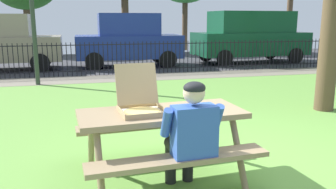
{
  "coord_description": "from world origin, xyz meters",
  "views": [
    {
      "loc": [
        -1.82,
        -3.83,
        1.75
      ],
      "look_at": [
        -0.69,
        0.72,
        0.75
      ],
      "focal_mm": 37.58,
      "sensor_mm": 36.0,
      "label": 1
    }
  ],
  "objects_px": {
    "pizza_box_open": "(140,103)",
    "parked_car_left": "(129,40)",
    "adult_at_table": "(190,133)",
    "picnic_table_foreground": "(162,126)",
    "parked_car_center": "(250,36)"
  },
  "relations": [
    {
      "from": "adult_at_table",
      "to": "parked_car_left",
      "type": "bearing_deg",
      "value": 85.65
    },
    {
      "from": "pizza_box_open",
      "to": "parked_car_center",
      "type": "xyz_separation_m",
      "value": [
        6.18,
        9.64,
        0.23
      ]
    },
    {
      "from": "picnic_table_foreground",
      "to": "adult_at_table",
      "type": "bearing_deg",
      "value": -70.19
    },
    {
      "from": "adult_at_table",
      "to": "parked_car_left",
      "type": "distance_m",
      "value": 10.21
    },
    {
      "from": "picnic_table_foreground",
      "to": "adult_at_table",
      "type": "distance_m",
      "value": 0.53
    },
    {
      "from": "parked_car_left",
      "to": "parked_car_center",
      "type": "height_order",
      "value": "parked_car_center"
    },
    {
      "from": "picnic_table_foreground",
      "to": "parked_car_center",
      "type": "xyz_separation_m",
      "value": [
        5.95,
        9.68,
        0.5
      ]
    },
    {
      "from": "adult_at_table",
      "to": "parked_car_left",
      "type": "xyz_separation_m",
      "value": [
        0.77,
        10.17,
        0.35
      ]
    },
    {
      "from": "parked_car_left",
      "to": "pizza_box_open",
      "type": "bearing_deg",
      "value": -96.97
    },
    {
      "from": "adult_at_table",
      "to": "parked_car_left",
      "type": "height_order",
      "value": "parked_car_left"
    },
    {
      "from": "pizza_box_open",
      "to": "parked_car_left",
      "type": "distance_m",
      "value": 9.72
    },
    {
      "from": "picnic_table_foreground",
      "to": "pizza_box_open",
      "type": "distance_m",
      "value": 0.35
    },
    {
      "from": "pizza_box_open",
      "to": "adult_at_table",
      "type": "relative_size",
      "value": 0.49
    },
    {
      "from": "pizza_box_open",
      "to": "parked_car_left",
      "type": "bearing_deg",
      "value": 83.03
    },
    {
      "from": "pizza_box_open",
      "to": "parked_car_left",
      "type": "height_order",
      "value": "parked_car_left"
    }
  ]
}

